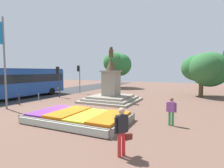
# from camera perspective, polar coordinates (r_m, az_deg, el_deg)

# --- Properties ---
(ground_plane) EXTENTS (73.10, 73.10, 0.00)m
(ground_plane) POSITION_cam_1_polar(r_m,az_deg,el_deg) (14.19, -13.47, -8.24)
(ground_plane) COLOR brown
(flower_planter) EXTENTS (6.11, 3.66, 0.58)m
(flower_planter) POSITION_cam_1_polar(r_m,az_deg,el_deg) (10.88, -11.06, -10.66)
(flower_planter) COLOR #38281C
(flower_planter) RESTS_ON ground_plane
(statue_monument) EXTENTS (5.14, 5.14, 5.46)m
(statue_monument) POSITION_cam_1_polar(r_m,az_deg,el_deg) (17.54, -0.29, -2.26)
(statue_monument) COLOR gray
(statue_monument) RESTS_ON ground_plane
(traffic_light_mid_block) EXTENTS (0.41, 0.29, 3.54)m
(traffic_light_mid_block) POSITION_cam_1_polar(r_m,az_deg,el_deg) (20.98, -17.13, 2.45)
(traffic_light_mid_block) COLOR #2D2D33
(traffic_light_mid_block) RESTS_ON ground_plane
(traffic_light_far_corner) EXTENTS (0.41, 0.29, 3.77)m
(traffic_light_far_corner) POSITION_cam_1_polar(r_m,az_deg,el_deg) (24.07, -10.72, 3.25)
(traffic_light_far_corner) COLOR slate
(traffic_light_far_corner) RESTS_ON ground_plane
(banner_pole) EXTENTS (0.14, 0.56, 7.24)m
(banner_pole) POSITION_cam_1_polar(r_m,az_deg,el_deg) (16.22, -31.72, 6.34)
(banner_pole) COLOR slate
(banner_pole) RESTS_ON ground_plane
(city_bus) EXTENTS (2.68, 11.93, 3.32)m
(city_bus) POSITION_cam_1_polar(r_m,az_deg,el_deg) (21.86, -28.54, 0.78)
(city_bus) COLOR #1E4799
(city_bus) RESTS_ON ground_plane
(pedestrian_with_handbag) EXTENTS (0.50, 0.63, 1.77)m
(pedestrian_with_handbag) POSITION_cam_1_polar(r_m,az_deg,el_deg) (6.40, 3.28, -14.40)
(pedestrian_with_handbag) COLOR red
(pedestrian_with_handbag) RESTS_ON ground_plane
(pedestrian_near_planter) EXTENTS (0.57, 0.26, 1.58)m
(pedestrian_near_planter) POSITION_cam_1_polar(r_m,az_deg,el_deg) (10.34, 18.81, -7.94)
(pedestrian_near_planter) COLOR #338C4C
(pedestrian_near_planter) RESTS_ON ground_plane
(kerb_bollard_mid_b) EXTENTS (0.15, 0.15, 0.95)m
(kerb_bollard_mid_b) POSITION_cam_1_polar(r_m,az_deg,el_deg) (17.97, -28.12, -4.37)
(kerb_bollard_mid_b) COLOR #2D2D33
(kerb_bollard_mid_b) RESTS_ON ground_plane
(kerb_bollard_north) EXTENTS (0.12, 0.12, 0.77)m
(kerb_bollard_north) POSITION_cam_1_polar(r_m,az_deg,el_deg) (19.44, -22.85, -3.86)
(kerb_bollard_north) COLOR slate
(kerb_bollard_north) RESTS_ON ground_plane
(park_tree_far_left) EXTENTS (5.26, 4.62, 5.25)m
(park_tree_far_left) POSITION_cam_1_polar(r_m,az_deg,el_deg) (23.27, 28.04, 4.41)
(park_tree_far_left) COLOR brown
(park_tree_far_left) RESTS_ON ground_plane
(park_tree_behind_statue) EXTENTS (4.97, 5.61, 6.30)m
(park_tree_behind_statue) POSITION_cam_1_polar(r_m,az_deg,el_deg) (31.61, 1.77, 6.39)
(park_tree_behind_statue) COLOR #4C3823
(park_tree_behind_statue) RESTS_ON ground_plane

